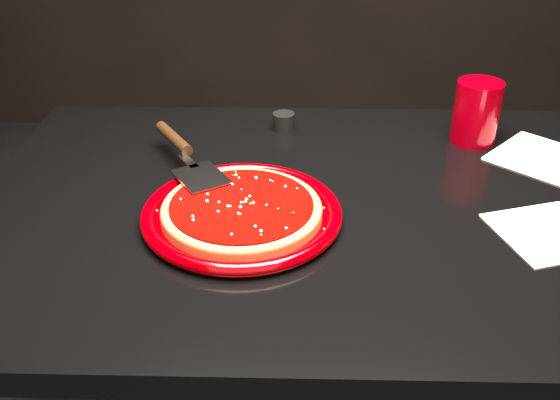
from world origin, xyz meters
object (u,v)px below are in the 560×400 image
at_px(cup, 476,112).
at_px(pizza_server, 187,154).
at_px(plate, 242,214).
at_px(table, 321,361).
at_px(ramekin, 284,121).

bearing_deg(cup, pizza_server, -164.37).
xyz_separation_m(plate, pizza_server, (-0.11, 0.15, 0.03)).
relative_size(table, ramekin, 26.43).
relative_size(plate, cup, 2.59).
bearing_deg(table, cup, 38.74).
height_order(table, plate, plate).
distance_m(table, cup, 0.58).
bearing_deg(plate, ramekin, 80.36).
bearing_deg(table, plate, -154.80).
distance_m(plate, cup, 0.54).
height_order(pizza_server, ramekin, pizza_server).
distance_m(table, plate, 0.42).
distance_m(plate, pizza_server, 0.19).
bearing_deg(plate, table, 25.20).
bearing_deg(ramekin, table, -74.05).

